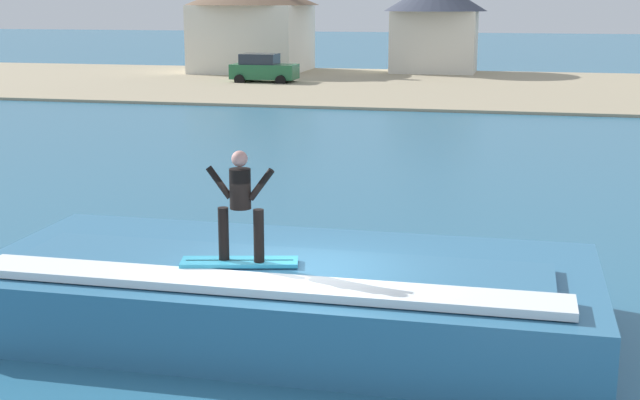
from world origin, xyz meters
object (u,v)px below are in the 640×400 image
Objects in this scene: wave_crest at (286,294)px; surfer at (240,200)px; house_with_chimney at (252,21)px; surfboard at (240,262)px; car_near_shore at (263,69)px; house_small_cottage at (435,20)px.

surfer is at bearing -126.52° from wave_crest.
surfer is 0.18× the size of house_with_chimney.
surfboard is at bearing 151.37° from surfer.
car_near_shore reaches higher than surfboard.
car_near_shore reaches higher than wave_crest.
surfboard is 0.97m from surfer.
wave_crest is at bearing 53.48° from surfer.
surfer reaches higher than car_near_shore.
surfboard is 50.77m from house_with_chimney.
surfboard is 0.26× the size of house_small_cottage.
house_small_cottage is at bearing 8.96° from house_with_chimney.
wave_crest is 1.85m from surfer.
house_with_chimney reaches higher than surfboard.
house_small_cottage is at bearing 45.95° from car_near_shore.
surfboard is 50.61m from house_small_cottage.
surfer is 50.60m from house_small_cottage.
surfboard is 1.09× the size of surfer.
house_with_chimney is at bearing 106.90° from surfboard.
surfer is (0.04, -0.02, 0.97)m from surfboard.
house_small_cottage reaches higher than car_near_shore.
house_with_chimney is (-14.78, 48.54, 1.42)m from surfer.
car_near_shore is 8.87m from house_with_chimney.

